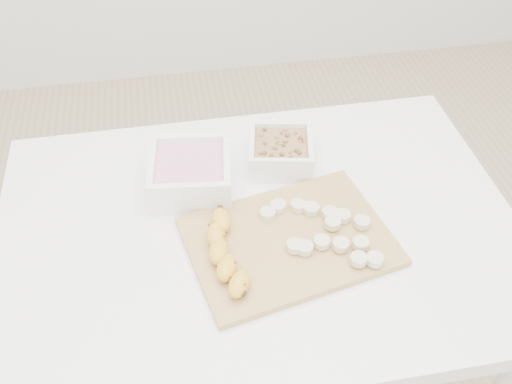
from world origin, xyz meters
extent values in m
cube|color=white|center=(0.00, 0.00, 0.73)|extent=(1.00, 0.70, 0.04)
cylinder|color=white|center=(-0.44, 0.29, 0.35)|extent=(0.05, 0.05, 0.71)
cylinder|color=white|center=(0.44, 0.29, 0.35)|extent=(0.05, 0.05, 0.71)
cube|color=white|center=(-0.12, 0.13, 0.79)|extent=(0.18, 0.18, 0.07)
cube|color=pink|center=(-0.12, 0.13, 0.79)|extent=(0.15, 0.15, 0.04)
cube|color=white|center=(0.08, 0.17, 0.78)|extent=(0.15, 0.15, 0.06)
cube|color=olive|center=(0.08, 0.17, 0.78)|extent=(0.13, 0.13, 0.04)
cube|color=tan|center=(0.05, -0.06, 0.76)|extent=(0.41, 0.33, 0.01)
cylinder|color=beige|center=(0.02, 0.01, 0.77)|extent=(0.03, 0.03, 0.01)
cylinder|color=beige|center=(0.04, 0.02, 0.77)|extent=(0.03, 0.03, 0.01)
cylinder|color=beige|center=(0.08, 0.02, 0.77)|extent=(0.03, 0.03, 0.01)
cylinder|color=beige|center=(0.10, 0.00, 0.77)|extent=(0.03, 0.03, 0.01)
cylinder|color=beige|center=(0.13, -0.01, 0.77)|extent=(0.03, 0.03, 0.01)
cylinder|color=beige|center=(0.16, -0.03, 0.77)|extent=(0.03, 0.03, 0.01)
cylinder|color=beige|center=(0.19, -0.05, 0.77)|extent=(0.03, 0.03, 0.01)
cylinder|color=beige|center=(0.05, -0.08, 0.77)|extent=(0.03, 0.03, 0.01)
cylinder|color=beige|center=(0.07, -0.09, 0.78)|extent=(0.03, 0.03, 0.01)
cylinder|color=beige|center=(0.10, -0.08, 0.78)|extent=(0.03, 0.03, 0.01)
cylinder|color=beige|center=(0.13, -0.10, 0.78)|extent=(0.03, 0.03, 0.01)
cylinder|color=beige|center=(0.17, -0.10, 0.78)|extent=(0.03, 0.03, 0.01)
cylinder|color=beige|center=(0.18, -0.14, 0.78)|extent=(0.03, 0.03, 0.01)
cylinder|color=beige|center=(0.15, -0.14, 0.78)|extent=(0.03, 0.03, 0.01)
cylinder|color=beige|center=(0.13, -0.04, 0.78)|extent=(0.03, 0.03, 0.01)
camera|label=1|loc=(-0.14, -0.73, 1.56)|focal=40.00mm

